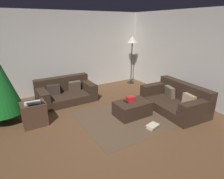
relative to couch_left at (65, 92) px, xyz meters
The scene contains 13 objects.
ground_plane 2.26m from the couch_left, 87.32° to the right, with size 6.40×6.40×0.00m, color brown.
rear_partition 1.38m from the couch_left, 83.28° to the left, with size 6.40×0.12×2.60m, color beige.
corner_partition 4.08m from the couch_left, 34.70° to the right, with size 0.12×6.40×2.60m, color beige.
couch_left is the anchor object (origin of this frame).
couch_right 3.20m from the couch_left, 42.57° to the right, with size 1.11×1.79×0.71m.
ottoman 2.16m from the couch_left, 58.17° to the right, with size 0.87×0.58×0.37m, color #332319.
gift_box 2.10m from the couch_left, 57.12° to the right, with size 0.21×0.15×0.12m, color red.
tv_remote 2.01m from the couch_left, 60.23° to the right, with size 0.05×0.16×0.02m, color black.
side_table 1.49m from the couch_left, 135.41° to the right, with size 0.52×0.44×0.54m, color #4C3323.
laptop 1.57m from the couch_left, 134.04° to the right, with size 0.38×0.43×0.18m.
book_stack 2.83m from the couch_left, 65.48° to the right, with size 0.32×0.26×0.08m.
corner_lamp 3.05m from the couch_left, ahead, with size 0.36×0.36×1.78m.
area_rug 2.17m from the couch_left, 58.17° to the right, with size 2.60×2.00×0.01m, color #503C2A.
Camera 1 is at (-1.62, -3.00, 2.23)m, focal length 30.06 mm.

